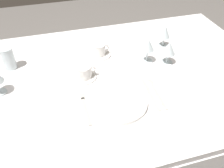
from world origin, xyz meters
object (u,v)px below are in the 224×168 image
at_px(coffee_cup_left, 99,49).
at_px(wine_glass_right, 164,32).
at_px(wine_glass_left, 148,46).
at_px(fork_outer, 85,107).
at_px(drink_tumbler, 9,60).
at_px(spoon_soup, 155,90).
at_px(dinner_plate, 119,102).
at_px(wine_glass_centre, 169,49).
at_px(dinner_knife, 151,95).
at_px(coffee_cup_right, 84,71).

xyz_separation_m(coffee_cup_left, wine_glass_right, (0.40, -0.00, 0.05)).
bearing_deg(wine_glass_left, fork_outer, -147.32).
distance_m(fork_outer, drink_tumbler, 0.53).
distance_m(spoon_soup, coffee_cup_left, 0.42).
relative_size(spoon_soup, drink_tumbler, 1.78).
height_order(dinner_plate, wine_glass_centre, wine_glass_centre).
xyz_separation_m(coffee_cup_left, wine_glass_centre, (0.34, -0.17, 0.05)).
xyz_separation_m(coffee_cup_left, wine_glass_left, (0.24, -0.13, 0.06)).
relative_size(dinner_knife, spoon_soup, 1.04).
bearing_deg(wine_glass_right, coffee_cup_right, -161.34).
bearing_deg(spoon_soup, coffee_cup_right, 148.62).
bearing_deg(wine_glass_left, wine_glass_right, 38.69).
relative_size(dinner_knife, coffee_cup_left, 2.39).
relative_size(wine_glass_left, wine_glass_right, 1.04).
bearing_deg(spoon_soup, dinner_knife, -141.76).
distance_m(coffee_cup_right, wine_glass_right, 0.56).
bearing_deg(coffee_cup_left, spoon_soup, -62.94).
xyz_separation_m(dinner_plate, coffee_cup_right, (-0.12, 0.23, 0.03)).
distance_m(coffee_cup_left, drink_tumbler, 0.49).
bearing_deg(spoon_soup, wine_glass_centre, 51.80).
bearing_deg(wine_glass_right, wine_glass_left, -141.31).
bearing_deg(drink_tumbler, spoon_soup, -29.46).
distance_m(dinner_plate, wine_glass_right, 0.58).
distance_m(dinner_plate, coffee_cup_left, 0.41).
bearing_deg(drink_tumbler, dinner_plate, -40.98).
relative_size(wine_glass_right, drink_tumbler, 1.15).
bearing_deg(spoon_soup, wine_glass_right, 60.25).
bearing_deg(wine_glass_right, spoon_soup, -119.75).
xyz_separation_m(dinner_plate, spoon_soup, (0.20, 0.04, -0.01)).
xyz_separation_m(dinner_knife, wine_glass_left, (0.08, 0.27, 0.10)).
bearing_deg(spoon_soup, fork_outer, -177.13).
bearing_deg(dinner_knife, coffee_cup_right, 142.45).
bearing_deg(coffee_cup_left, wine_glass_left, -28.42).
xyz_separation_m(spoon_soup, coffee_cup_right, (-0.31, 0.19, 0.04)).
distance_m(fork_outer, wine_glass_centre, 0.56).
xyz_separation_m(spoon_soup, wine_glass_centre, (0.15, 0.20, 0.09)).
height_order(wine_glass_left, drink_tumbler, wine_glass_left).
xyz_separation_m(dinner_knife, wine_glass_right, (0.24, 0.39, 0.09)).
bearing_deg(coffee_cup_left, wine_glass_right, -0.40).
height_order(dinner_plate, drink_tumbler, drink_tumbler).
xyz_separation_m(fork_outer, wine_glass_left, (0.40, 0.26, 0.10)).
xyz_separation_m(spoon_soup, drink_tumbler, (-0.68, 0.39, 0.05)).
height_order(dinner_plate, dinner_knife, dinner_plate).
bearing_deg(drink_tumbler, coffee_cup_left, -1.79).
distance_m(dinner_plate, coffee_cup_right, 0.26).
relative_size(dinner_plate, wine_glass_left, 1.78).
bearing_deg(wine_glass_left, spoon_soup, -102.02).
bearing_deg(fork_outer, coffee_cup_right, 79.70).
bearing_deg(wine_glass_centre, coffee_cup_left, 153.17).
distance_m(spoon_soup, coffee_cup_right, 0.37).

